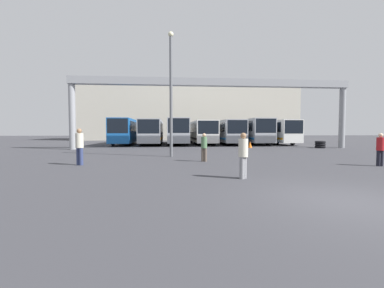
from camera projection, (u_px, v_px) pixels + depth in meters
ground_plane at (350, 202)px, 6.16m from camera, size 200.00×200.00×0.00m
building_backdrop at (190, 113)px, 54.55m from camera, size 42.81×12.00×11.19m
overhead_gantry at (214, 90)px, 25.16m from camera, size 27.50×0.80×6.84m
bus_slot_0 at (126, 130)px, 33.47m from camera, size 2.45×11.59×3.21m
bus_slot_1 at (152, 131)px, 33.97m from camera, size 2.60×12.02×3.13m
bus_slot_2 at (177, 130)px, 34.25m from camera, size 2.59×12.01×3.26m
bus_slot_3 at (202, 131)px, 34.43m from camera, size 2.57×11.77×3.00m
bus_slot_4 at (226, 131)px, 34.82m from camera, size 2.53×11.99×3.08m
bus_slot_5 at (251, 130)px, 34.41m from camera, size 2.62×10.59×3.26m
bus_slot_6 at (275, 131)px, 34.84m from camera, size 2.44×10.87×3.10m
pedestrian_mid_right at (204, 147)px, 14.43m from camera, size 0.33×0.33×1.60m
pedestrian_far_center at (80, 146)px, 12.88m from camera, size 0.38×0.38×1.85m
pedestrian_near_left at (380, 149)px, 12.52m from camera, size 0.34×0.34×1.62m
pedestrian_mid_left at (243, 154)px, 9.20m from camera, size 0.34×0.34×1.65m
traffic_cone at (250, 145)px, 26.69m from camera, size 0.44×0.44×0.66m
tire_stack at (320, 145)px, 26.23m from camera, size 1.04×1.04×0.72m
lamp_post at (171, 89)px, 17.09m from camera, size 0.36×0.36×8.28m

